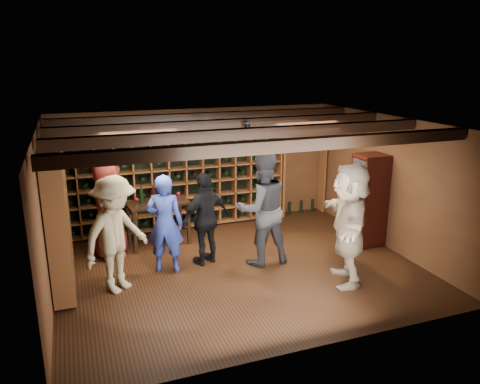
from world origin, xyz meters
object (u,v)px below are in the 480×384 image
object	(u,v)px
guest_khaki	(116,235)
guest_beige	(349,224)
guest_woman_black	(206,219)
guest_red_floral	(109,206)
display_cabinet	(368,202)
man_blue_shirt	(165,224)
man_grey_suit	(262,209)
tasting_table	(158,207)

from	to	relation	value
guest_khaki	guest_beige	world-z (taller)	guest_beige
guest_woman_black	guest_red_floral	bearing A→B (deg)	-51.15
display_cabinet	guest_khaki	xyz separation A→B (m)	(-4.74, -0.28, 0.06)
man_blue_shirt	man_grey_suit	world-z (taller)	man_grey_suit
man_blue_shirt	guest_beige	distance (m)	3.01
guest_red_floral	guest_woman_black	xyz separation A→B (m)	(1.55, -0.91, -0.13)
man_grey_suit	guest_beige	distance (m)	1.53
guest_khaki	guest_beige	bearing A→B (deg)	-52.14
man_grey_suit	guest_red_floral	size ratio (longest dim) A/B	1.05
tasting_table	guest_khaki	bearing A→B (deg)	-127.01
guest_red_floral	tasting_table	bearing A→B (deg)	-72.28
man_grey_suit	guest_beige	size ratio (longest dim) A/B	1.01
man_blue_shirt	guest_beige	xyz separation A→B (m)	(2.65, -1.41, 0.14)
guest_woman_black	guest_beige	world-z (taller)	guest_beige
guest_woman_black	tasting_table	distance (m)	1.29
tasting_table	guest_beige	bearing A→B (deg)	-52.46
display_cabinet	man_blue_shirt	bearing A→B (deg)	177.70
guest_red_floral	man_blue_shirt	bearing A→B (deg)	-135.67
man_blue_shirt	display_cabinet	bearing A→B (deg)	-160.29
display_cabinet	guest_beige	world-z (taller)	guest_beige
guest_beige	man_blue_shirt	bearing A→B (deg)	-95.49
man_grey_suit	guest_beige	world-z (taller)	man_grey_suit
tasting_table	man_blue_shirt	bearing A→B (deg)	-101.56
display_cabinet	guest_khaki	world-z (taller)	guest_khaki
man_blue_shirt	guest_khaki	size ratio (longest dim) A/B	0.92
man_grey_suit	guest_woman_black	size ratio (longest dim) A/B	1.22
guest_woman_black	guest_khaki	world-z (taller)	guest_khaki
man_blue_shirt	guest_red_floral	distance (m)	1.27
guest_red_floral	guest_woman_black	world-z (taller)	guest_red_floral
guest_woman_black	tasting_table	bearing A→B (deg)	-81.32
man_grey_suit	tasting_table	xyz separation A→B (m)	(-1.55, 1.45, -0.23)
guest_woman_black	guest_khaki	distance (m)	1.65
man_blue_shirt	guest_khaki	world-z (taller)	guest_khaki
display_cabinet	guest_red_floral	size ratio (longest dim) A/B	0.92
guest_khaki	tasting_table	world-z (taller)	guest_khaki
man_grey_suit	tasting_table	bearing A→B (deg)	-43.66
guest_red_floral	man_grey_suit	bearing A→B (deg)	-112.30
guest_khaki	man_blue_shirt	bearing A→B (deg)	-9.25
man_blue_shirt	guest_khaki	distance (m)	0.95
display_cabinet	guest_beige	xyz separation A→B (m)	(-1.25, -1.25, 0.13)
man_blue_shirt	guest_red_floral	bearing A→B (deg)	-27.84
display_cabinet	guest_khaki	bearing A→B (deg)	-176.63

